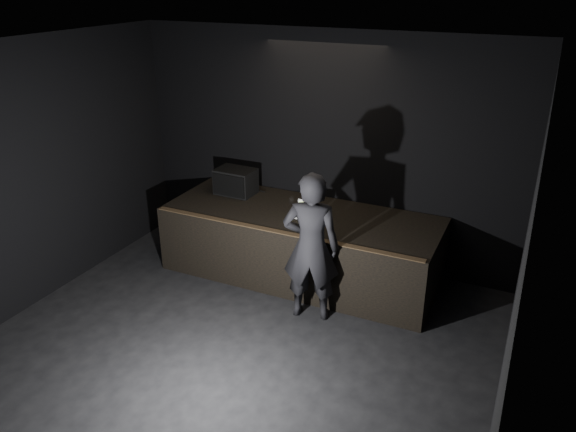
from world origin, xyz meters
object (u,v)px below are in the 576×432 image
at_px(laptop, 305,212).
at_px(beer_can, 310,221).
at_px(stage_riser, 301,244).
at_px(stage_monitor, 236,181).
at_px(person, 311,247).

relative_size(laptop, beer_can, 1.97).
relative_size(stage_riser, stage_monitor, 6.58).
xyz_separation_m(stage_riser, stage_monitor, (-1.25, 0.28, 0.70)).
xyz_separation_m(stage_riser, beer_can, (0.29, -0.36, 0.58)).
bearing_deg(beer_can, stage_monitor, 157.43).
xyz_separation_m(laptop, beer_can, (0.21, -0.29, 0.02)).
bearing_deg(stage_riser, person, -59.75).
xyz_separation_m(stage_monitor, person, (1.81, -1.23, -0.19)).
bearing_deg(stage_monitor, laptop, -13.15).
bearing_deg(beer_can, stage_riser, 129.25).
xyz_separation_m(laptop, person, (0.47, -0.89, -0.05)).
height_order(stage_riser, beer_can, beer_can).
bearing_deg(laptop, stage_riser, 143.29).
distance_m(stage_riser, person, 1.21).
bearing_deg(laptop, beer_can, -52.65).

